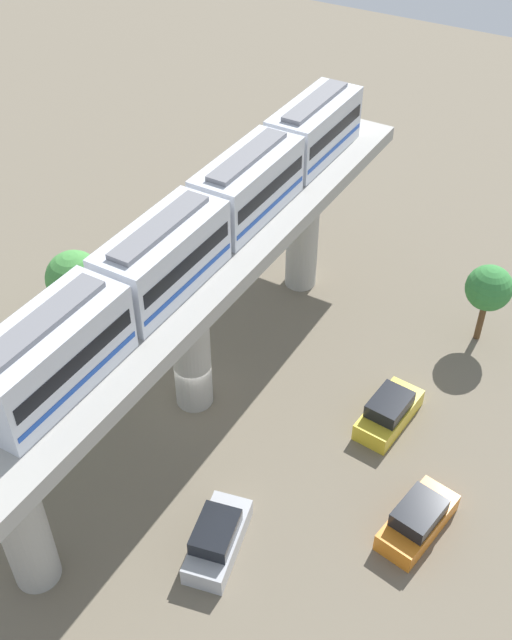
% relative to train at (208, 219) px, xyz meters
% --- Properties ---
extents(ground_plane, '(120.00, 120.00, 0.00)m').
position_rel_train_xyz_m(ground_plane, '(0.00, 2.02, -9.96)').
color(ground_plane, '#706654').
extents(viaduct, '(5.20, 35.80, 8.43)m').
position_rel_train_xyz_m(viaduct, '(0.00, 2.02, -3.44)').
color(viaduct, '#A8A59E').
rests_on(viaduct, ground).
extents(train, '(2.64, 27.45, 3.24)m').
position_rel_train_xyz_m(train, '(0.00, 0.00, 0.00)').
color(train, silver).
rests_on(train, viaduct).
extents(parked_car_orange, '(2.48, 4.44, 1.76)m').
position_rel_train_xyz_m(parked_car_orange, '(-12.80, 3.58, -9.22)').
color(parked_car_orange, orange).
rests_on(parked_car_orange, ground).
extents(parked_car_yellow, '(2.18, 4.35, 1.76)m').
position_rel_train_xyz_m(parked_car_yellow, '(-9.24, -1.65, -9.22)').
color(parked_car_yellow, yellow).
rests_on(parked_car_yellow, ground).
extents(parked_car_silver, '(2.71, 4.50, 1.76)m').
position_rel_train_xyz_m(parked_car_silver, '(-5.80, 8.81, -9.22)').
color(parked_car_silver, '#B2B5BA').
rests_on(parked_car_silver, ground).
extents(tree_near_viaduct, '(3.20, 3.20, 4.95)m').
position_rel_train_xyz_m(tree_near_viaduct, '(8.94, 0.36, -6.63)').
color(tree_near_viaduct, brown).
rests_on(tree_near_viaduct, ground).
extents(tree_far_corner, '(2.55, 2.55, 4.86)m').
position_rel_train_xyz_m(tree_far_corner, '(-11.08, -10.18, -6.42)').
color(tree_far_corner, brown).
rests_on(tree_far_corner, ground).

